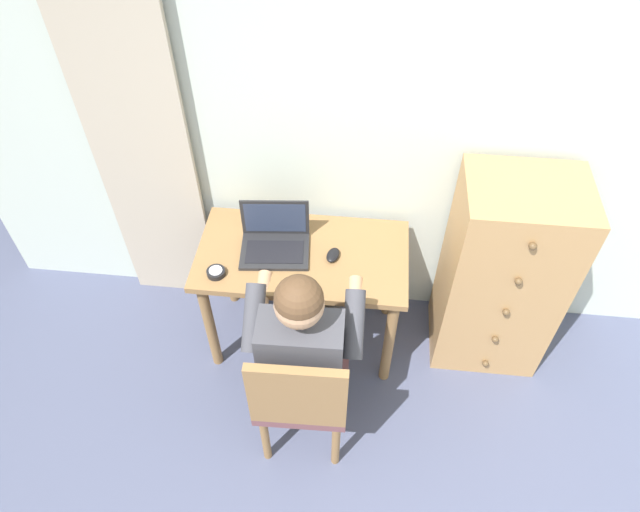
# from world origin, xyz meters

# --- Properties ---
(wall_back) EXTENTS (4.80, 0.05, 2.50)m
(wall_back) POSITION_xyz_m (0.00, 2.20, 1.25)
(wall_back) COLOR silver
(wall_back) RESTS_ON ground_plane
(curtain_panel) EXTENTS (0.51, 0.03, 2.24)m
(curtain_panel) POSITION_xyz_m (-1.37, 2.13, 1.12)
(curtain_panel) COLOR #BCAD99
(curtain_panel) RESTS_ON ground_plane
(desk) EXTENTS (1.06, 0.57, 0.72)m
(desk) POSITION_xyz_m (-0.53, 1.84, 0.60)
(desk) COLOR olive
(desk) RESTS_ON ground_plane
(dresser) EXTENTS (0.57, 0.48, 1.17)m
(dresser) POSITION_xyz_m (0.49, 1.92, 0.59)
(dresser) COLOR tan
(dresser) RESTS_ON ground_plane
(chair) EXTENTS (0.43, 0.41, 0.88)m
(chair) POSITION_xyz_m (-0.46, 1.19, 0.49)
(chair) COLOR brown
(chair) RESTS_ON ground_plane
(person_seated) EXTENTS (0.54, 0.59, 1.20)m
(person_seated) POSITION_xyz_m (-0.46, 1.37, 0.67)
(person_seated) COLOR #4C4C4C
(person_seated) RESTS_ON ground_plane
(laptop) EXTENTS (0.36, 0.28, 0.24)m
(laptop) POSITION_xyz_m (-0.67, 1.87, 0.77)
(laptop) COLOR #232326
(laptop) RESTS_ON desk
(computer_mouse) EXTENTS (0.08, 0.11, 0.03)m
(computer_mouse) POSITION_xyz_m (-0.38, 1.83, 0.73)
(computer_mouse) COLOR black
(computer_mouse) RESTS_ON desk
(desk_clock) EXTENTS (0.09, 0.09, 0.03)m
(desk_clock) POSITION_xyz_m (-0.93, 1.66, 0.73)
(desk_clock) COLOR black
(desk_clock) RESTS_ON desk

